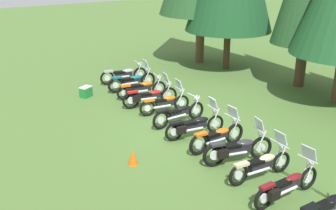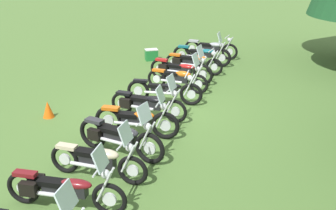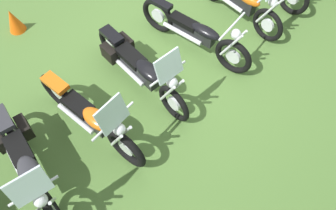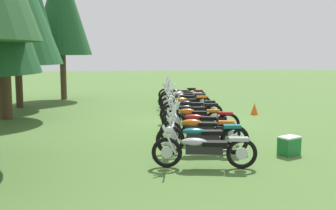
% 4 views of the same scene
% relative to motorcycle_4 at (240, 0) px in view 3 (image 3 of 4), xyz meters
% --- Properties ---
extents(ground_plane, '(80.00, 80.00, 0.00)m').
position_rel_motorcycle_4_xyz_m(ground_plane, '(1.78, -0.17, -0.46)').
color(ground_plane, '#4C7033').
extents(motorcycle_4, '(0.67, 2.15, 1.34)m').
position_rel_motorcycle_4_xyz_m(motorcycle_4, '(0.00, 0.00, 0.00)').
color(motorcycle_4, black).
rests_on(motorcycle_4, ground_plane).
extents(motorcycle_5, '(0.75, 2.36, 1.01)m').
position_rel_motorcycle_4_xyz_m(motorcycle_5, '(1.21, -0.15, -0.02)').
color(motorcycle_5, black).
rests_on(motorcycle_5, ground_plane).
extents(motorcycle_6, '(0.77, 2.30, 1.34)m').
position_rel_motorcycle_4_xyz_m(motorcycle_6, '(2.44, -0.35, 0.00)').
color(motorcycle_6, black).
rests_on(motorcycle_6, ground_plane).
extents(motorcycle_7, '(0.75, 2.24, 1.38)m').
position_rel_motorcycle_4_xyz_m(motorcycle_7, '(3.61, -0.26, 0.01)').
color(motorcycle_7, black).
rests_on(motorcycle_7, ground_plane).
extents(motorcycle_8, '(0.89, 2.29, 1.39)m').
position_rel_motorcycle_4_xyz_m(motorcycle_8, '(4.68, -0.35, 0.03)').
color(motorcycle_8, black).
rests_on(motorcycle_8, ground_plane).
extents(traffic_cone, '(0.32, 0.32, 0.48)m').
position_rel_motorcycle_4_xyz_m(traffic_cone, '(3.05, -3.09, -0.22)').
color(traffic_cone, '#EA590F').
rests_on(traffic_cone, ground_plane).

